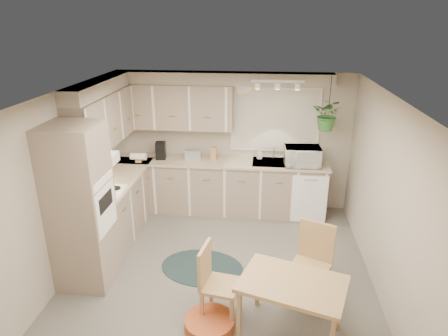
{
  "coord_description": "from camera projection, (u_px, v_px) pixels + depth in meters",
  "views": [
    {
      "loc": [
        0.53,
        -4.55,
        3.25
      ],
      "look_at": [
        -0.01,
        0.55,
        1.29
      ],
      "focal_mm": 32.0,
      "sensor_mm": 36.0,
      "label": 1
    }
  ],
  "objects": [
    {
      "name": "floor",
      "position": [
        220.0,
        270.0,
        5.44
      ],
      "size": [
        4.2,
        4.2,
        0.0
      ],
      "primitive_type": "plane",
      "color": "slate",
      "rests_on": "ground"
    },
    {
      "name": "ceiling",
      "position": [
        220.0,
        95.0,
        4.59
      ],
      "size": [
        4.2,
        4.2,
        0.0
      ],
      "primitive_type": "plane",
      "color": "white",
      "rests_on": "wall_back"
    },
    {
      "name": "wall_back",
      "position": [
        234.0,
        141.0,
        6.97
      ],
      "size": [
        4.0,
        0.04,
        2.4
      ],
      "primitive_type": "cube",
      "color": "#ADA18F",
      "rests_on": "floor"
    },
    {
      "name": "wall_front",
      "position": [
        189.0,
        301.0,
        3.06
      ],
      "size": [
        4.0,
        0.04,
        2.4
      ],
      "primitive_type": "cube",
      "color": "#ADA18F",
      "rests_on": "floor"
    },
    {
      "name": "wall_left",
      "position": [
        68.0,
        183.0,
        5.21
      ],
      "size": [
        0.04,
        4.2,
        2.4
      ],
      "primitive_type": "cube",
      "color": "#ADA18F",
      "rests_on": "floor"
    },
    {
      "name": "wall_right",
      "position": [
        384.0,
        197.0,
        4.82
      ],
      "size": [
        0.04,
        4.2,
        2.4
      ],
      "primitive_type": "cube",
      "color": "#ADA18F",
      "rests_on": "floor"
    },
    {
      "name": "base_cab_left",
      "position": [
        119.0,
        206.0,
        6.26
      ],
      "size": [
        0.6,
        1.85,
        0.9
      ],
      "primitive_type": "cube",
      "color": "gray",
      "rests_on": "floor"
    },
    {
      "name": "base_cab_back",
      "position": [
        221.0,
        187.0,
        6.97
      ],
      "size": [
        3.6,
        0.6,
        0.9
      ],
      "primitive_type": "cube",
      "color": "gray",
      "rests_on": "floor"
    },
    {
      "name": "counter_left",
      "position": [
        117.0,
        179.0,
        6.09
      ],
      "size": [
        0.64,
        1.89,
        0.04
      ],
      "primitive_type": "cube",
      "color": "#C8B492",
      "rests_on": "base_cab_left"
    },
    {
      "name": "counter_back",
      "position": [
        220.0,
        162.0,
        6.8
      ],
      "size": [
        3.64,
        0.64,
        0.04
      ],
      "primitive_type": "cube",
      "color": "#C8B492",
      "rests_on": "base_cab_back"
    },
    {
      "name": "oven_stack",
      "position": [
        81.0,
        208.0,
        4.89
      ],
      "size": [
        0.65,
        0.65,
        2.1
      ],
      "primitive_type": "cube",
      "color": "gray",
      "rests_on": "floor"
    },
    {
      "name": "wall_oven_face",
      "position": [
        106.0,
        209.0,
        4.85
      ],
      "size": [
        0.02,
        0.56,
        0.58
      ],
      "primitive_type": "cube",
      "color": "white",
      "rests_on": "oven_stack"
    },
    {
      "name": "upper_cab_left",
      "position": [
        105.0,
        119.0,
        5.9
      ],
      "size": [
        0.35,
        2.0,
        0.75
      ],
      "primitive_type": "cube",
      "color": "gray",
      "rests_on": "wall_left"
    },
    {
      "name": "upper_cab_back",
      "position": [
        174.0,
        107.0,
        6.68
      ],
      "size": [
        2.0,
        0.35,
        0.75
      ],
      "primitive_type": "cube",
      "color": "gray",
      "rests_on": "wall_back"
    },
    {
      "name": "soffit_left",
      "position": [
        100.0,
        86.0,
        5.73
      ],
      "size": [
        0.3,
        2.0,
        0.2
      ],
      "primitive_type": "cube",
      "color": "#ADA18F",
      "rests_on": "wall_left"
    },
    {
      "name": "soffit_back",
      "position": [
        221.0,
        78.0,
        6.45
      ],
      "size": [
        3.6,
        0.3,
        0.2
      ],
      "primitive_type": "cube",
      "color": "#ADA18F",
      "rests_on": "wall_back"
    },
    {
      "name": "cooktop",
      "position": [
        103.0,
        193.0,
        5.55
      ],
      "size": [
        0.52,
        0.58,
        0.02
      ],
      "primitive_type": "cube",
      "color": "white",
      "rests_on": "counter_left"
    },
    {
      "name": "range_hood",
      "position": [
        98.0,
        162.0,
        5.39
      ],
      "size": [
        0.4,
        0.6,
        0.14
      ],
      "primitive_type": "cube",
      "color": "white",
      "rests_on": "upper_cab_left"
    },
    {
      "name": "window_blinds",
      "position": [
        275.0,
        120.0,
        6.73
      ],
      "size": [
        1.4,
        0.02,
        1.0
      ],
      "primitive_type": "cube",
      "color": "beige",
      "rests_on": "wall_back"
    },
    {
      "name": "window_frame",
      "position": [
        275.0,
        120.0,
        6.74
      ],
      "size": [
        1.5,
        0.02,
        1.1
      ],
      "primitive_type": "cube",
      "color": "silver",
      "rests_on": "wall_back"
    },
    {
      "name": "sink",
      "position": [
        273.0,
        165.0,
        6.73
      ],
      "size": [
        0.7,
        0.48,
        0.1
      ],
      "primitive_type": "cube",
      "color": "#A6A9AE",
      "rests_on": "counter_back"
    },
    {
      "name": "dishwasher_front",
      "position": [
        309.0,
        200.0,
        6.55
      ],
      "size": [
        0.58,
        0.02,
        0.83
      ],
      "primitive_type": "cube",
      "color": "white",
      "rests_on": "base_cab_back"
    },
    {
      "name": "track_light_bar",
      "position": [
        278.0,
        81.0,
        5.98
      ],
      "size": [
        0.8,
        0.04,
        0.04
      ],
      "primitive_type": "cube",
      "color": "white",
      "rests_on": "ceiling"
    },
    {
      "name": "wall_clock",
      "position": [
        243.0,
        85.0,
        6.57
      ],
      "size": [
        0.3,
        0.03,
        0.3
      ],
      "primitive_type": "cylinder",
      "rotation": [
        1.57,
        0.0,
        0.0
      ],
      "color": "#DFB24F",
      "rests_on": "wall_back"
    },
    {
      "name": "dining_table",
      "position": [
        291.0,
        308.0,
        4.24
      ],
      "size": [
        1.24,
        1.01,
        0.67
      ],
      "primitive_type": "cube",
      "rotation": [
        0.0,
        0.0,
        -0.31
      ],
      "color": "tan",
      "rests_on": "floor"
    },
    {
      "name": "chair_left",
      "position": [
        221.0,
        283.0,
        4.46
      ],
      "size": [
        0.48,
        0.48,
        0.89
      ],
      "primitive_type": "cube",
      "rotation": [
        0.0,
        0.0,
        -1.74
      ],
      "color": "tan",
      "rests_on": "floor"
    },
    {
      "name": "chair_back",
      "position": [
        309.0,
        266.0,
        4.7
      ],
      "size": [
        0.61,
        0.61,
        0.98
      ],
      "primitive_type": "cube",
      "rotation": [
        0.0,
        0.0,
        2.71
      ],
      "color": "tan",
      "rests_on": "floor"
    },
    {
      "name": "braided_rug",
      "position": [
        202.0,
        267.0,
        5.5
      ],
      "size": [
        1.26,
        1.02,
        0.01
      ],
      "primitive_type": "ellipsoid",
      "rotation": [
        0.0,
        0.0,
        -0.15
      ],
      "color": "black",
      "rests_on": "floor"
    },
    {
      "name": "pet_bed",
      "position": [
        210.0,
        324.0,
        4.41
      ],
      "size": [
        0.72,
        0.72,
        0.13
      ],
      "primitive_type": "cylinder",
      "rotation": [
        0.0,
        0.0,
        0.37
      ],
      "color": "#BE6026",
      "rests_on": "floor"
    },
    {
      "name": "microwave",
      "position": [
        302.0,
        154.0,
        6.5
      ],
      "size": [
        0.59,
        0.35,
        0.39
      ],
      "primitive_type": "imported",
      "rotation": [
        0.0,
        0.0,
        0.06
      ],
      "color": "white",
      "rests_on": "counter_back"
    },
    {
      "name": "soap_bottle",
      "position": [
        259.0,
        157.0,
        6.86
      ],
      "size": [
        0.12,
        0.19,
        0.08
      ],
      "primitive_type": "imported",
      "rotation": [
        0.0,
        0.0,
        0.2
      ],
      "color": "white",
      "rests_on": "counter_back"
    },
    {
      "name": "hanging_plant",
      "position": [
        328.0,
        118.0,
        6.25
      ],
      "size": [
        0.62,
        0.64,
        0.4
      ],
      "primitive_type": "imported",
      "rotation": [
        0.0,
        0.0,
        -0.39
      ],
      "color": "#336E2C",
      "rests_on": "ceiling"
    },
    {
      "name": "coffee_maker",
      "position": [
        161.0,
        150.0,
        6.85
      ],
      "size": [
        0.19,
        0.22,
        0.29
      ],
      "primitive_type": "cube",
      "rotation": [
        0.0,
        0.0,
        0.14
      ],
      "color": "black",
      "rests_on": "counter_back"
    },
    {
      "name": "toaster",
      "position": [
        193.0,
        155.0,
        6.84
      ],
      "size": [
        0.29,
        0.18,
        0.16
      ],
      "primitive_type": "cube",
      "rotation": [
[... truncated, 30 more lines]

